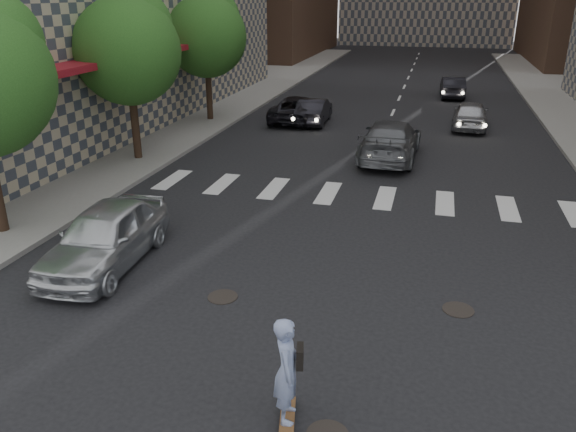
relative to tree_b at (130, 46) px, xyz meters
name	(u,v)px	position (x,y,z in m)	size (l,w,h in m)	color
ground	(293,338)	(9.45, -11.14, -4.65)	(160.00, 160.00, 0.00)	black
sidewalk_left	(137,112)	(-5.05, 8.86, -4.57)	(13.00, 80.00, 0.15)	gray
tree_b	(130,46)	(0.00, 0.00, 0.00)	(4.20, 4.20, 6.60)	#382619
tree_c	(208,33)	(0.00, 8.00, 0.00)	(4.20, 4.20, 6.60)	#382619
manhole_b	(223,297)	(7.45, -9.94, -4.64)	(0.70, 0.70, 0.02)	black
manhole_c	(458,310)	(12.75, -9.14, -4.64)	(0.70, 0.70, 0.02)	black
skateboarder	(288,370)	(9.95, -13.49, -3.62)	(0.57, 1.01, 1.96)	brown
silver_sedan	(105,236)	(3.95, -9.07, -3.85)	(1.87, 4.66, 1.59)	silver
traffic_car_a	(314,111)	(5.54, 8.86, -3.97)	(1.43, 4.09, 1.35)	black
traffic_car_b	(390,140)	(10.14, 2.86, -3.83)	(2.28, 5.61, 1.63)	#56595E
traffic_car_c	(298,109)	(4.62, 9.10, -3.96)	(2.28, 4.94, 1.37)	black
traffic_car_d	(470,114)	(13.63, 9.73, -3.92)	(1.71, 4.26, 1.45)	#A1A2A7
traffic_car_e	(453,87)	(12.84, 19.12, -3.95)	(1.47, 4.22, 1.39)	black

